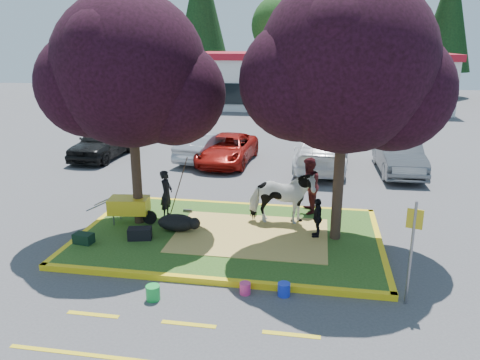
% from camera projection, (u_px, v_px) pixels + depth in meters
% --- Properties ---
extents(ground, '(90.00, 90.00, 0.00)m').
position_uv_depth(ground, '(229.00, 238.00, 13.10)').
color(ground, '#424244').
rests_on(ground, ground).
extents(median_island, '(8.00, 5.00, 0.15)m').
position_uv_depth(median_island, '(229.00, 236.00, 13.08)').
color(median_island, '#274C17').
rests_on(median_island, ground).
extents(curb_near, '(8.30, 0.16, 0.15)m').
position_uv_depth(curb_near, '(208.00, 281.00, 10.64)').
color(curb_near, yellow).
rests_on(curb_near, ground).
extents(curb_far, '(8.30, 0.16, 0.15)m').
position_uv_depth(curb_far, '(244.00, 205.00, 15.51)').
color(curb_far, yellow).
rests_on(curb_far, ground).
extents(curb_left, '(0.16, 5.30, 0.15)m').
position_uv_depth(curb_left, '(93.00, 227.00, 13.74)').
color(curb_left, yellow).
rests_on(curb_left, ground).
extents(curb_right, '(0.16, 5.30, 0.15)m').
position_uv_depth(curb_right, '(380.00, 246.00, 12.42)').
color(curb_right, yellow).
rests_on(curb_right, ground).
extents(straw_bedding, '(4.20, 3.00, 0.01)m').
position_uv_depth(straw_bedding, '(251.00, 235.00, 12.96)').
color(straw_bedding, '#DDBF5B').
rests_on(straw_bedding, median_island).
extents(tree_purple_left, '(5.06, 4.20, 6.51)m').
position_uv_depth(tree_purple_left, '(131.00, 78.00, 12.66)').
color(tree_purple_left, black).
rests_on(tree_purple_left, median_island).
extents(tree_purple_right, '(5.30, 4.40, 6.82)m').
position_uv_depth(tree_purple_right, '(346.00, 73.00, 11.49)').
color(tree_purple_right, black).
rests_on(tree_purple_right, median_island).
extents(fire_lane_stripe_a, '(1.10, 0.12, 0.01)m').
position_uv_depth(fire_lane_stripe_a, '(93.00, 314.00, 9.45)').
color(fire_lane_stripe_a, yellow).
rests_on(fire_lane_stripe_a, ground).
extents(fire_lane_stripe_b, '(1.10, 0.12, 0.01)m').
position_uv_depth(fire_lane_stripe_b, '(189.00, 324.00, 9.13)').
color(fire_lane_stripe_b, yellow).
rests_on(fire_lane_stripe_b, ground).
extents(fire_lane_stripe_c, '(1.10, 0.12, 0.01)m').
position_uv_depth(fire_lane_stripe_c, '(291.00, 335.00, 8.81)').
color(fire_lane_stripe_c, yellow).
rests_on(fire_lane_stripe_c, ground).
extents(retail_building, '(20.40, 8.40, 4.40)m').
position_uv_depth(retail_building, '(318.00, 80.00, 38.56)').
color(retail_building, silver).
rests_on(retail_building, ground).
extents(treeline, '(46.58, 7.80, 14.63)m').
position_uv_depth(treeline, '(313.00, 15.00, 46.22)').
color(treeline, black).
rests_on(treeline, ground).
extents(cow, '(1.96, 1.00, 1.60)m').
position_uv_depth(cow, '(282.00, 198.00, 13.53)').
color(cow, white).
rests_on(cow, median_island).
extents(calf, '(1.24, 0.93, 0.48)m').
position_uv_depth(calf, '(177.00, 223.00, 13.20)').
color(calf, black).
rests_on(calf, median_island).
extents(handler, '(0.36, 0.54, 1.46)m').
position_uv_depth(handler, '(166.00, 194.00, 14.13)').
color(handler, black).
rests_on(handler, median_island).
extents(visitor_a, '(0.77, 0.93, 1.75)m').
position_uv_depth(visitor_a, '(308.00, 186.00, 14.42)').
color(visitor_a, '#441317').
rests_on(visitor_a, median_island).
extents(visitor_b, '(0.30, 0.66, 1.11)m').
position_uv_depth(visitor_b, '(317.00, 218.00, 12.70)').
color(visitor_b, black).
rests_on(visitor_b, median_island).
extents(wheelbarrow, '(2.04, 0.82, 0.77)m').
position_uv_depth(wheelbarrow, '(130.00, 206.00, 13.70)').
color(wheelbarrow, black).
rests_on(wheelbarrow, median_island).
extents(gear_bag_dark, '(0.69, 0.48, 0.32)m').
position_uv_depth(gear_bag_dark, '(140.00, 234.00, 12.65)').
color(gear_bag_dark, black).
rests_on(gear_bag_dark, median_island).
extents(gear_bag_green, '(0.54, 0.38, 0.27)m').
position_uv_depth(gear_bag_green, '(84.00, 238.00, 12.41)').
color(gear_bag_green, black).
rests_on(gear_bag_green, median_island).
extents(sign_post, '(0.31, 0.12, 2.28)m').
position_uv_depth(sign_post, '(412.00, 243.00, 9.46)').
color(sign_post, slate).
rests_on(sign_post, ground).
extents(bucket_green, '(0.36, 0.36, 0.33)m').
position_uv_depth(bucket_green, '(153.00, 293.00, 9.96)').
color(bucket_green, green).
rests_on(bucket_green, ground).
extents(bucket_pink, '(0.31, 0.31, 0.26)m').
position_uv_depth(bucket_pink, '(245.00, 288.00, 10.20)').
color(bucket_pink, '#E33276').
rests_on(bucket_pink, ground).
extents(bucket_blue, '(0.28, 0.28, 0.29)m').
position_uv_depth(bucket_blue, '(284.00, 289.00, 10.13)').
color(bucket_blue, '#1B33D8').
rests_on(bucket_blue, ground).
extents(car_black, '(1.93, 4.52, 1.52)m').
position_uv_depth(car_black, '(103.00, 142.00, 22.01)').
color(car_black, black).
rests_on(car_black, ground).
extents(car_silver, '(2.16, 4.19, 1.32)m').
position_uv_depth(car_silver, '(205.00, 146.00, 21.57)').
color(car_silver, '#9D9FA5').
rests_on(car_silver, ground).
extents(car_red, '(2.39, 4.72, 1.28)m').
position_uv_depth(car_red, '(227.00, 149.00, 21.05)').
color(car_red, '#9B130C').
rests_on(car_red, ground).
extents(car_white, '(2.51, 5.46, 1.55)m').
position_uv_depth(car_white, '(322.00, 151.00, 20.04)').
color(car_white, white).
rests_on(car_white, ground).
extents(car_grey, '(1.73, 4.61, 1.50)m').
position_uv_depth(car_grey, '(399.00, 155.00, 19.46)').
color(car_grey, '#575B5E').
rests_on(car_grey, ground).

